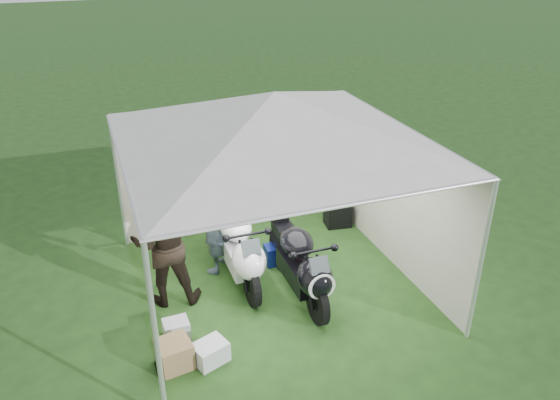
# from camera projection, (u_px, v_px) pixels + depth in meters

# --- Properties ---
(ground) EXTENTS (80.00, 80.00, 0.00)m
(ground) POSITION_uv_depth(u_px,v_px,m) (275.00, 284.00, 8.35)
(ground) COLOR #1F3E17
(ground) RESTS_ON ground
(canopy_tent) EXTENTS (5.66, 5.66, 3.00)m
(canopy_tent) POSITION_uv_depth(u_px,v_px,m) (274.00, 122.00, 7.23)
(canopy_tent) COLOR silver
(canopy_tent) RESTS_ON ground
(motorcycle_white) EXTENTS (0.50, 2.16, 1.06)m
(motorcycle_white) POSITION_uv_depth(u_px,v_px,m) (239.00, 246.00, 8.20)
(motorcycle_white) COLOR black
(motorcycle_white) RESTS_ON ground
(motorcycle_black) EXTENTS (0.48, 2.12, 1.04)m
(motorcycle_black) POSITION_uv_depth(u_px,v_px,m) (301.00, 262.00, 7.83)
(motorcycle_black) COLOR black
(motorcycle_black) RESTS_ON ground
(paddock_stand) EXTENTS (0.43, 0.27, 0.32)m
(paddock_stand) POSITION_uv_depth(u_px,v_px,m) (278.00, 254.00, 8.83)
(paddock_stand) COLOR #182AB9
(paddock_stand) RESTS_ON ground
(person_dark_jacket) EXTENTS (1.05, 0.89, 1.90)m
(person_dark_jacket) POSITION_uv_depth(u_px,v_px,m) (164.00, 243.00, 7.60)
(person_dark_jacket) COLOR black
(person_dark_jacket) RESTS_ON ground
(person_blue_jacket) EXTENTS (0.80, 0.84, 1.93)m
(person_blue_jacket) POSITION_uv_depth(u_px,v_px,m) (216.00, 215.00, 8.32)
(person_blue_jacket) COLOR slate
(person_blue_jacket) RESTS_ON ground
(equipment_box) EXTENTS (0.50, 0.42, 0.45)m
(equipment_box) POSITION_uv_depth(u_px,v_px,m) (338.00, 214.00, 9.92)
(equipment_box) COLOR black
(equipment_box) RESTS_ON ground
(crate_0) EXTENTS (0.49, 0.44, 0.27)m
(crate_0) POSITION_uv_depth(u_px,v_px,m) (210.00, 352.00, 6.81)
(crate_0) COLOR silver
(crate_0) RESTS_ON ground
(crate_1) EXTENTS (0.46, 0.46, 0.36)m
(crate_1) POSITION_uv_depth(u_px,v_px,m) (174.00, 354.00, 6.72)
(crate_1) COLOR olive
(crate_1) RESTS_ON ground
(crate_2) EXTENTS (0.34, 0.28, 0.24)m
(crate_2) POSITION_uv_depth(u_px,v_px,m) (176.00, 329.00, 7.23)
(crate_2) COLOR silver
(crate_2) RESTS_ON ground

